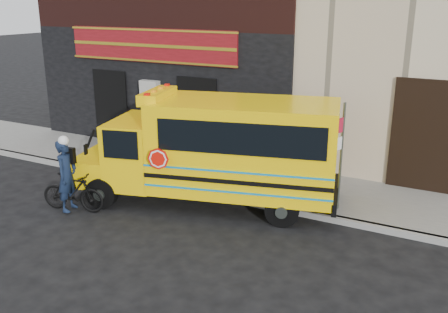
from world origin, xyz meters
TOP-DOWN VIEW (x-y plane):
  - ground at (0.00, 0.00)m, footprint 120.00×120.00m
  - curb at (0.00, 2.60)m, footprint 40.00×0.20m
  - sidewalk at (0.00, 4.10)m, footprint 40.00×3.00m
  - school_bus at (-0.73, 2.29)m, footprint 7.21×3.78m
  - sign_pole at (2.18, 3.07)m, footprint 0.10×0.24m
  - bicycle at (-3.74, 0.18)m, footprint 1.74×0.84m
  - cyclist at (-3.80, 0.09)m, footprint 0.57×0.74m

SIDE VIEW (x-z plane):
  - ground at x=0.00m, z-range 0.00..0.00m
  - curb at x=0.00m, z-range 0.00..0.15m
  - sidewalk at x=0.00m, z-range 0.00..0.15m
  - bicycle at x=-3.74m, z-range 0.00..1.00m
  - cyclist at x=-3.80m, z-range 0.00..1.81m
  - school_bus at x=-0.73m, z-range 0.05..2.97m
  - sign_pole at x=2.18m, z-range 0.16..2.98m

